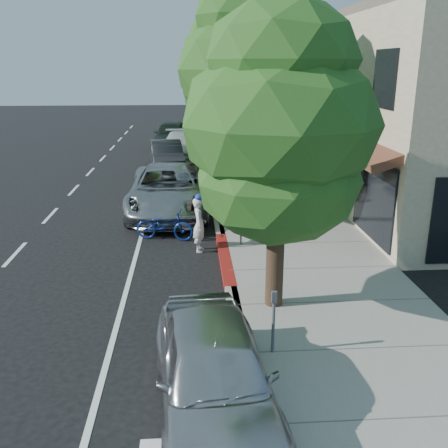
{
  "coord_description": "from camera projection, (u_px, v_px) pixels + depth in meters",
  "views": [
    {
      "loc": [
        -0.94,
        -12.24,
        5.37
      ],
      "look_at": [
        -0.08,
        0.31,
        1.35
      ],
      "focal_mm": 40.0,
      "sensor_mm": 36.0,
      "label": 1
    }
  ],
  "objects": [
    {
      "name": "dark_sedan",
      "position": [
        167.0,
        155.0,
        26.73
      ],
      "size": [
        2.15,
        4.74,
        1.51
      ],
      "primitive_type": "imported",
      "rotation": [
        0.0,
        0.0,
        0.12
      ],
      "color": "black",
      "rests_on": "ground"
    },
    {
      "name": "street_tree_4",
      "position": [
        216.0,
        71.0,
        32.77
      ],
      "size": [
        3.95,
        3.95,
        7.79
      ],
      "color": "black",
      "rests_on": "ground"
    },
    {
      "name": "curb",
      "position": [
        213.0,
        197.0,
        20.91
      ],
      "size": [
        0.3,
        56.0,
        0.15
      ],
      "primitive_type": "cube",
      "color": "#9E998E",
      "rests_on": "ground"
    },
    {
      "name": "white_pickup",
      "position": [
        182.0,
        146.0,
        29.81
      ],
      "size": [
        2.44,
        5.35,
        1.52
      ],
      "primitive_type": "imported",
      "rotation": [
        0.0,
        0.0,
        0.06
      ],
      "color": "silver",
      "rests_on": "ground"
    },
    {
      "name": "dark_suv_far",
      "position": [
        172.0,
        135.0,
        33.34
      ],
      "size": [
        2.45,
        5.51,
        1.84
      ],
      "primitive_type": "imported",
      "rotation": [
        0.0,
        0.0,
        -0.05
      ],
      "color": "black",
      "rests_on": "ground"
    },
    {
      "name": "pedestrian",
      "position": [
        290.0,
        180.0,
        19.63
      ],
      "size": [
        1.04,
        0.93,
        1.76
      ],
      "primitive_type": "imported",
      "rotation": [
        0.0,
        0.0,
        3.51
      ],
      "color": "black",
      "rests_on": "sidewalk"
    },
    {
      "name": "sidewalk",
      "position": [
        268.0,
        196.0,
        21.06
      ],
      "size": [
        4.6,
        56.0,
        0.15
      ],
      "primitive_type": "cube",
      "color": "gray",
      "rests_on": "ground"
    },
    {
      "name": "cyclist",
      "position": [
        200.0,
        225.0,
        14.85
      ],
      "size": [
        0.46,
        0.64,
        1.66
      ],
      "primitive_type": "imported",
      "rotation": [
        0.0,
        0.0,
        1.46
      ],
      "color": "silver",
      "rests_on": "ground"
    },
    {
      "name": "bicycle",
      "position": [
        165.0,
        225.0,
        15.91
      ],
      "size": [
        1.96,
        1.07,
        0.98
      ],
      "primitive_type": "imported",
      "rotation": [
        0.0,
        0.0,
        1.33
      ],
      "color": "navy",
      "rests_on": "ground"
    },
    {
      "name": "street_tree_0",
      "position": [
        279.0,
        128.0,
        10.23
      ],
      "size": [
        4.15,
        4.15,
        6.72
      ],
      "color": "black",
      "rests_on": "ground"
    },
    {
      "name": "ground",
      "position": [
        228.0,
        276.0,
        13.33
      ],
      "size": [
        120.0,
        120.0,
        0.0
      ],
      "primitive_type": "plane",
      "color": "black",
      "rests_on": "ground"
    },
    {
      "name": "street_tree_3",
      "position": [
        222.0,
        72.0,
        27.07
      ],
      "size": [
        5.05,
        5.05,
        8.12
      ],
      "color": "black",
      "rests_on": "ground"
    },
    {
      "name": "silver_suv",
      "position": [
        168.0,
        190.0,
        18.78
      ],
      "size": [
        2.91,
        6.3,
        1.75
      ],
      "primitive_type": "imported",
      "rotation": [
        0.0,
        0.0,
        0.0
      ],
      "color": "#A3A3A8",
      "rests_on": "ground"
    },
    {
      "name": "near_car_a",
      "position": [
        214.0,
        372.0,
        7.83
      ],
      "size": [
        2.17,
        4.63,
        1.53
      ],
      "primitive_type": "imported",
      "rotation": [
        0.0,
        0.0,
        0.08
      ],
      "color": "#B5B6BA",
      "rests_on": "ground"
    },
    {
      "name": "street_tree_2",
      "position": [
        231.0,
        92.0,
        21.59
      ],
      "size": [
        4.37,
        4.37,
        6.95
      ],
      "color": "black",
      "rests_on": "ground"
    },
    {
      "name": "street_tree_1",
      "position": [
        247.0,
        74.0,
        15.63
      ],
      "size": [
        4.47,
        4.47,
        8.1
      ],
      "color": "black",
      "rests_on": "ground"
    },
    {
      "name": "street_tree_5",
      "position": [
        212.0,
        74.0,
        38.56
      ],
      "size": [
        4.88,
        4.88,
        7.7
      ],
      "color": "black",
      "rests_on": "ground"
    },
    {
      "name": "storefront_building",
      "position": [
        364.0,
        97.0,
        29.99
      ],
      "size": [
        10.0,
        36.0,
        7.0
      ],
      "primitive_type": "cube",
      "color": "beige",
      "rests_on": "ground"
    },
    {
      "name": "curb_red_segment",
      "position": [
        225.0,
        259.0,
        14.25
      ],
      "size": [
        0.32,
        4.0,
        0.15
      ],
      "primitive_type": "cube",
      "color": "maroon",
      "rests_on": "ground"
    }
  ]
}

